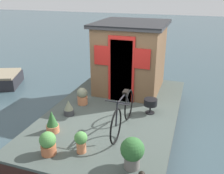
# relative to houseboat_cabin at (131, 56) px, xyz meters

# --- Properties ---
(ground_plane) EXTENTS (60.00, 60.00, 0.00)m
(ground_plane) POSITION_rel_houseboat_cabin_xyz_m (-1.53, 0.00, -1.53)
(ground_plane) COLOR #384C54
(houseboat_deck) EXTENTS (5.28, 3.15, 0.51)m
(houseboat_deck) POSITION_rel_houseboat_cabin_xyz_m (-1.53, 0.00, -1.28)
(houseboat_deck) COLOR #424C47
(houseboat_deck) RESTS_ON ground_plane
(houseboat_cabin) EXTENTS (2.11, 2.00, 2.03)m
(houseboat_cabin) POSITION_rel_houseboat_cabin_xyz_m (0.00, 0.00, 0.00)
(houseboat_cabin) COLOR brown
(houseboat_cabin) RESTS_ON houseboat_deck
(bicycle) EXTENTS (1.76, 0.50, 0.87)m
(bicycle) POSITION_rel_houseboat_cabin_xyz_m (-2.39, -0.48, -0.62)
(bicycle) COLOR black
(bicycle) RESTS_ON houseboat_deck
(potted_plant_rosemary) EXTENTS (0.28, 0.28, 0.50)m
(potted_plant_rosemary) POSITION_rel_houseboat_cabin_xyz_m (-2.98, 0.94, -0.78)
(potted_plant_rosemary) COLOR #C6754C
(potted_plant_rosemary) RESTS_ON houseboat_deck
(potted_plant_sage) EXTENTS (0.31, 0.31, 0.47)m
(potted_plant_sage) POSITION_rel_houseboat_cabin_xyz_m (-3.69, 0.60, -0.79)
(potted_plant_sage) COLOR #B2603D
(potted_plant_sage) RESTS_ON houseboat_deck
(potted_plant_mint) EXTENTS (0.28, 0.28, 0.46)m
(potted_plant_mint) POSITION_rel_houseboat_cabin_xyz_m (-1.49, 0.92, -0.79)
(potted_plant_mint) COLOR #C6754C
(potted_plant_mint) RESTS_ON houseboat_deck
(potted_plant_lavender) EXTENTS (0.25, 0.25, 0.44)m
(potted_plant_lavender) POSITION_rel_houseboat_cabin_xyz_m (-3.44, 0.04, -0.78)
(potted_plant_lavender) COLOR #C6754C
(potted_plant_lavender) RESTS_ON houseboat_deck
(potted_plant_succulent) EXTENTS (0.42, 0.42, 0.59)m
(potted_plant_succulent) POSITION_rel_houseboat_cabin_xyz_m (-3.55, -0.99, -0.70)
(potted_plant_succulent) COLOR slate
(potted_plant_succulent) RESTS_ON houseboat_deck
(potted_plant_geranium) EXTENTS (0.25, 0.25, 0.38)m
(potted_plant_geranium) POSITION_rel_houseboat_cabin_xyz_m (-2.17, 0.98, -0.84)
(potted_plant_geranium) COLOR #38383D
(potted_plant_geranium) RESTS_ON houseboat_deck
(charcoal_grill) EXTENTS (0.33, 0.33, 0.38)m
(charcoal_grill) POSITION_rel_houseboat_cabin_xyz_m (-1.42, -0.91, -0.75)
(charcoal_grill) COLOR black
(charcoal_grill) RESTS_ON houseboat_deck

